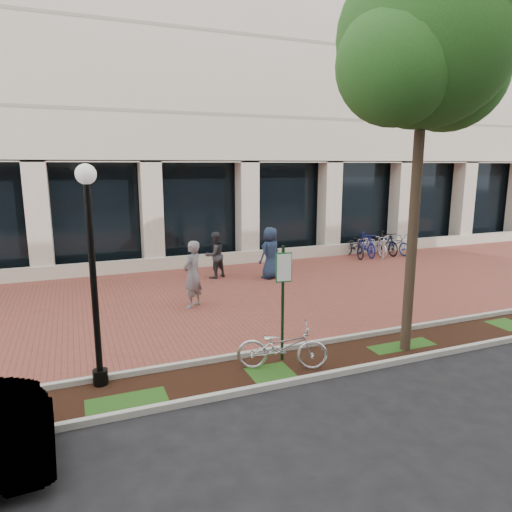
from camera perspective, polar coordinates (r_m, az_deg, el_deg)
name	(u,v)px	position (r m, az deg, el deg)	size (l,w,h in m)	color
ground	(244,295)	(14.56, -1.56, -4.89)	(120.00, 120.00, 0.00)	black
brick_plaza	(244,295)	(14.55, -1.56, -4.87)	(40.00, 9.00, 0.01)	brown
planting_strip	(329,359)	(10.09, 9.17, -12.55)	(40.00, 1.50, 0.01)	black
curb_plaza_side	(312,344)	(10.66, 7.07, -10.82)	(40.00, 0.12, 0.12)	#A9A99F
curb_street_side	(349,371)	(9.49, 11.58, -13.86)	(40.00, 0.12, 0.12)	#A9A99F
near_office_building	(167,39)	(24.80, -11.07, 25.10)	(40.00, 12.12, 16.00)	beige
parking_sign	(283,289)	(9.39, 3.40, -4.13)	(0.34, 0.07, 2.46)	#13341A
lamppost	(92,265)	(8.64, -19.78, -1.04)	(0.36, 0.36, 4.09)	black
street_tree	(426,51)	(10.46, 20.53, 22.89)	(4.21, 3.51, 8.26)	#483829
locked_bicycle	(282,346)	(9.35, 3.29, -11.23)	(0.64, 1.83, 0.96)	silver
pedestrian_left	(193,274)	(13.23, -7.94, -2.28)	(0.71, 0.47, 1.95)	slate
pedestrian_mid	(214,255)	(16.60, -5.22, 0.11)	(0.83, 0.64, 1.70)	#2D2E33
pedestrian_right	(270,253)	(16.47, 1.80, 0.39)	(0.92, 0.60, 1.88)	#1B2A44
bollard	(383,250)	(20.35, 15.62, 0.76)	(0.12, 0.12, 0.94)	silver
bike_rack_cluster	(375,244)	(21.43, 14.71, 1.40)	(3.04, 1.95, 1.09)	black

